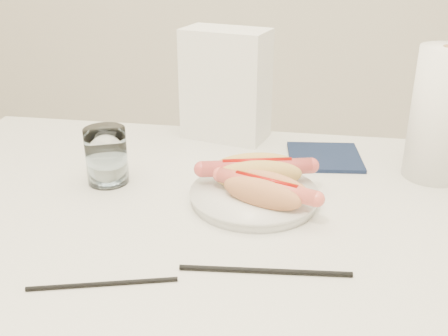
% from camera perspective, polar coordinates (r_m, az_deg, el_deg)
% --- Properties ---
extents(table, '(1.20, 0.80, 0.75)m').
position_cam_1_polar(table, '(0.93, -1.75, -7.73)').
color(table, silver).
rests_on(table, ground).
extents(plate, '(0.25, 0.25, 0.02)m').
position_cam_1_polar(plate, '(0.92, 3.27, -3.16)').
color(plate, silver).
rests_on(plate, table).
extents(hotdog_left, '(0.19, 0.11, 0.05)m').
position_cam_1_polar(hotdog_left, '(0.94, 3.53, -0.39)').
color(hotdog_left, '#DBAC57').
rests_on(hotdog_left, plate).
extents(hotdog_right, '(0.17, 0.12, 0.05)m').
position_cam_1_polar(hotdog_right, '(0.88, 4.52, -2.39)').
color(hotdog_right, '#D88754').
rests_on(hotdog_right, plate).
extents(water_glass, '(0.08, 0.08, 0.11)m').
position_cam_1_polar(water_glass, '(1.00, -12.49, 1.28)').
color(water_glass, silver).
rests_on(water_glass, table).
extents(chopstick_near, '(0.19, 0.06, 0.01)m').
position_cam_1_polar(chopstick_near, '(0.74, -12.87, -12.01)').
color(chopstick_near, black).
rests_on(chopstick_near, table).
extents(chopstick_far, '(0.24, 0.03, 0.01)m').
position_cam_1_polar(chopstick_far, '(0.75, 4.43, -10.92)').
color(chopstick_far, black).
rests_on(chopstick_far, table).
extents(napkin_box, '(0.20, 0.14, 0.24)m').
position_cam_1_polar(napkin_box, '(1.18, 0.21, 8.91)').
color(napkin_box, white).
rests_on(napkin_box, table).
extents(navy_napkin, '(0.16, 0.16, 0.01)m').
position_cam_1_polar(navy_napkin, '(1.12, 10.71, 1.18)').
color(navy_napkin, '#111B36').
rests_on(navy_napkin, table).
extents(paper_towel_roll, '(0.11, 0.11, 0.25)m').
position_cam_1_polar(paper_towel_roll, '(1.06, 22.26, 5.33)').
color(paper_towel_roll, white).
rests_on(paper_towel_roll, table).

